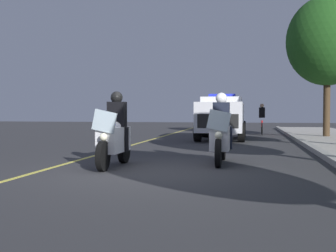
{
  "coord_description": "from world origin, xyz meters",
  "views": [
    {
      "loc": [
        8.48,
        1.98,
        1.25
      ],
      "look_at": [
        -1.6,
        0.0,
        0.9
      ],
      "focal_mm": 44.82,
      "sensor_mm": 36.0,
      "label": 1
    }
  ],
  "objects_px": {
    "police_motorcycle_lead_left": "(114,136)",
    "cyclist_background": "(262,119)",
    "police_motorcycle_lead_right": "(221,135)",
    "police_suv": "(222,116)",
    "tree_behind_suv": "(328,41)"
  },
  "relations": [
    {
      "from": "tree_behind_suv",
      "to": "police_suv",
      "type": "bearing_deg",
      "value": -69.97
    },
    {
      "from": "police_motorcycle_lead_right",
      "to": "tree_behind_suv",
      "type": "height_order",
      "value": "tree_behind_suv"
    },
    {
      "from": "police_motorcycle_lead_left",
      "to": "cyclist_background",
      "type": "bearing_deg",
      "value": 165.64
    },
    {
      "from": "police_motorcycle_lead_right",
      "to": "police_suv",
      "type": "height_order",
      "value": "police_suv"
    },
    {
      "from": "police_motorcycle_lead_right",
      "to": "police_suv",
      "type": "distance_m",
      "value": 8.81
    },
    {
      "from": "cyclist_background",
      "to": "tree_behind_suv",
      "type": "bearing_deg",
      "value": 47.71
    },
    {
      "from": "police_motorcycle_lead_right",
      "to": "cyclist_background",
      "type": "height_order",
      "value": "police_motorcycle_lead_right"
    },
    {
      "from": "cyclist_background",
      "to": "police_suv",
      "type": "bearing_deg",
      "value": -23.3
    },
    {
      "from": "police_suv",
      "to": "cyclist_background",
      "type": "height_order",
      "value": "police_suv"
    },
    {
      "from": "cyclist_background",
      "to": "tree_behind_suv",
      "type": "distance_m",
      "value": 5.38
    },
    {
      "from": "police_motorcycle_lead_left",
      "to": "cyclist_background",
      "type": "height_order",
      "value": "police_motorcycle_lead_left"
    },
    {
      "from": "police_motorcycle_lead_right",
      "to": "cyclist_background",
      "type": "relative_size",
      "value": 1.22
    },
    {
      "from": "police_motorcycle_lead_right",
      "to": "police_suv",
      "type": "xyz_separation_m",
      "value": [
        -8.79,
        -0.56,
        0.37
      ]
    },
    {
      "from": "police_motorcycle_lead_right",
      "to": "police_suv",
      "type": "bearing_deg",
      "value": -176.37
    },
    {
      "from": "police_motorcycle_lead_left",
      "to": "police_motorcycle_lead_right",
      "type": "relative_size",
      "value": 1.0
    }
  ]
}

